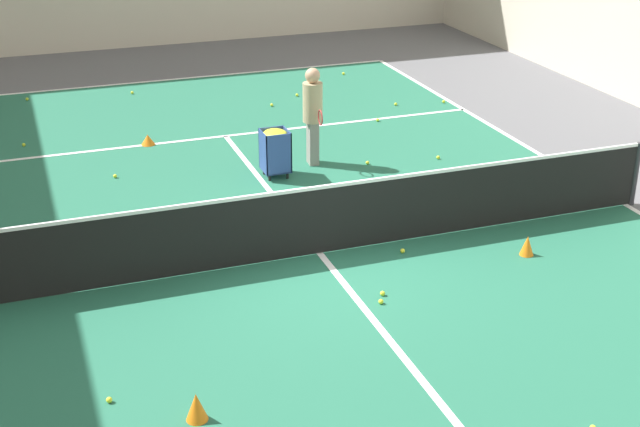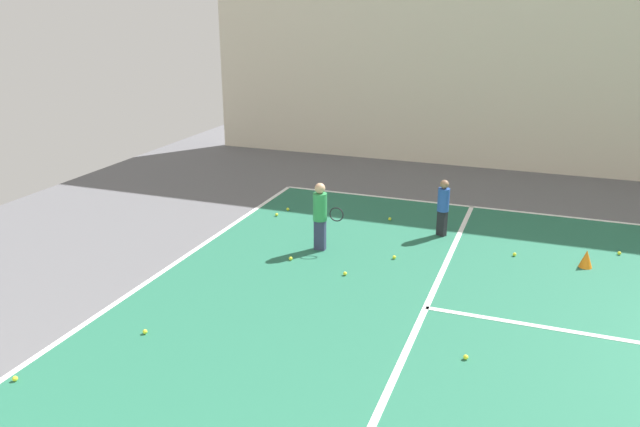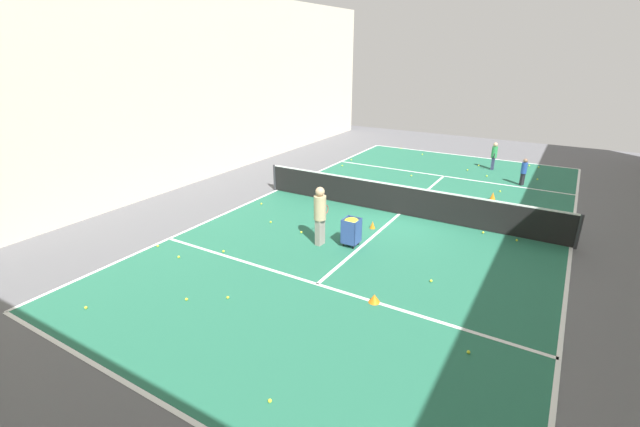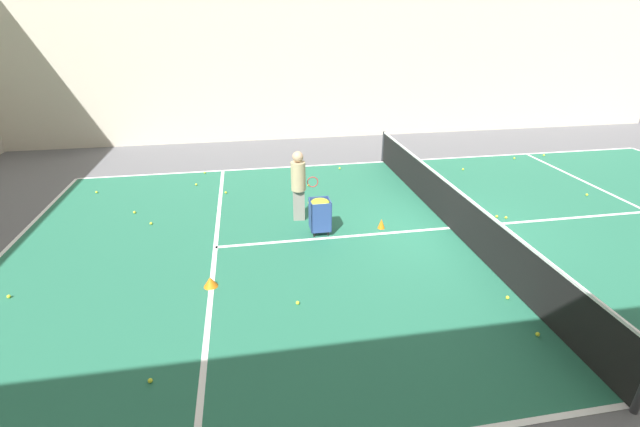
# 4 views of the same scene
# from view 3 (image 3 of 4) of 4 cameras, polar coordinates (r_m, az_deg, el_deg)

# --- Properties ---
(ground_plane) EXTENTS (32.31, 32.31, 0.00)m
(ground_plane) POSITION_cam_3_polar(r_m,az_deg,el_deg) (15.62, 10.52, -0.09)
(ground_plane) COLOR #5B5B60
(court_playing_area) EXTENTS (10.85, 20.74, 0.00)m
(court_playing_area) POSITION_cam_3_polar(r_m,az_deg,el_deg) (15.62, 10.52, -0.09)
(court_playing_area) COLOR #23664C
(court_playing_area) RESTS_ON ground
(line_baseline_near) EXTENTS (10.85, 0.10, 0.00)m
(line_baseline_near) POSITION_cam_3_polar(r_m,az_deg,el_deg) (25.24, 19.04, 7.26)
(line_baseline_near) COLOR white
(line_baseline_near) RESTS_ON ground
(line_baseline_far) EXTENTS (10.85, 0.10, 0.00)m
(line_baseline_far) POSITION_cam_3_polar(r_m,az_deg,el_deg) (8.14, -19.25, -23.40)
(line_baseline_far) COLOR white
(line_baseline_far) RESTS_ON ground
(line_sideline_left) EXTENTS (0.10, 20.74, 0.00)m
(line_sideline_left) POSITION_cam_3_polar(r_m,az_deg,el_deg) (14.84, 30.47, -3.95)
(line_sideline_left) COLOR white
(line_sideline_left) RESTS_ON ground
(line_sideline_right) EXTENTS (0.10, 20.74, 0.00)m
(line_sideline_right) POSITION_cam_3_polar(r_m,az_deg,el_deg) (18.07, -5.75, 3.11)
(line_sideline_right) COLOR white
(line_sideline_right) RESTS_ON ground
(line_service_near) EXTENTS (10.85, 0.10, 0.00)m
(line_service_near) POSITION_cam_3_polar(r_m,az_deg,el_deg) (20.82, 16.16, 4.81)
(line_service_near) COLOR white
(line_service_near) RESTS_ON ground
(line_service_far) EXTENTS (10.85, 0.10, 0.00)m
(line_service_far) POSITION_cam_3_polar(r_m,az_deg,el_deg) (10.94, -0.38, -9.40)
(line_service_far) COLOR white
(line_service_far) RESTS_ON ground
(line_centre_service) EXTENTS (0.10, 11.41, 0.00)m
(line_centre_service) POSITION_cam_3_polar(r_m,az_deg,el_deg) (15.62, 10.52, -0.08)
(line_centre_service) COLOR white
(line_centre_service) RESTS_ON ground
(hall_enclosure_right) EXTENTS (0.15, 28.61, 7.95)m
(hall_enclosure_right) POSITION_cam_3_polar(r_m,az_deg,el_deg) (19.81, -15.59, 15.81)
(hall_enclosure_right) COLOR beige
(hall_enclosure_right) RESTS_ON ground
(tennis_net) EXTENTS (11.15, 0.10, 1.09)m
(tennis_net) POSITION_cam_3_polar(r_m,az_deg,el_deg) (15.43, 10.66, 1.85)
(tennis_net) COLOR #2D2D33
(tennis_net) RESTS_ON ground
(player_near_baseline) EXTENTS (0.27, 0.59, 1.34)m
(player_near_baseline) POSITION_cam_3_polar(r_m,az_deg,el_deg) (22.61, 22.21, 7.33)
(player_near_baseline) COLOR #2D3351
(player_near_baseline) RESTS_ON ground
(coach_at_net) EXTENTS (0.39, 0.70, 1.82)m
(coach_at_net) POSITION_cam_3_polar(r_m,az_deg,el_deg) (12.63, 0.01, 0.19)
(coach_at_net) COLOR gray
(coach_at_net) RESTS_ON ground
(child_midcourt) EXTENTS (0.32, 0.32, 1.18)m
(child_midcourt) POSITION_cam_3_polar(r_m,az_deg,el_deg) (20.46, 25.53, 5.25)
(child_midcourt) COLOR black
(child_midcourt) RESTS_ON ground
(ball_cart) EXTENTS (0.47, 0.49, 0.88)m
(ball_cart) POSITION_cam_3_polar(r_m,az_deg,el_deg) (12.74, 4.21, -1.80)
(ball_cart) COLOR #2D478C
(ball_cart) RESTS_ON ground
(training_cone_0) EXTENTS (0.24, 0.24, 0.33)m
(training_cone_0) POSITION_cam_3_polar(r_m,az_deg,el_deg) (18.05, 22.04, 2.15)
(training_cone_0) COLOR orange
(training_cone_0) RESTS_ON ground
(training_cone_1) EXTENTS (0.28, 0.28, 0.21)m
(training_cone_1) POSITION_cam_3_polar(r_m,az_deg,el_deg) (10.27, 7.25, -11.15)
(training_cone_1) COLOR orange
(training_cone_1) RESTS_ON ground
(training_cone_2) EXTENTS (0.21, 0.21, 0.30)m
(training_cone_2) POSITION_cam_3_polar(r_m,az_deg,el_deg) (17.57, 3.07, 3.18)
(training_cone_2) COLOR orange
(training_cone_2) RESTS_ON ground
(training_cone_3) EXTENTS (0.18, 0.18, 0.25)m
(training_cone_3) POSITION_cam_3_polar(r_m,az_deg,el_deg) (14.22, 7.02, -1.51)
(training_cone_3) COLOR orange
(training_cone_3) RESTS_ON ground
(tennis_ball_0) EXTENTS (0.07, 0.07, 0.07)m
(tennis_ball_0) POSITION_cam_3_polar(r_m,az_deg,el_deg) (13.74, -20.83, -4.06)
(tennis_ball_0) COLOR yellow
(tennis_ball_0) RESTS_ON ground
(tennis_ball_1) EXTENTS (0.07, 0.07, 0.07)m
(tennis_ball_1) POSITION_cam_3_polar(r_m,az_deg,el_deg) (17.04, 11.17, 1.80)
(tennis_ball_1) COLOR yellow
(tennis_ball_1) RESTS_ON ground
(tennis_ball_2) EXTENTS (0.07, 0.07, 0.07)m
(tennis_ball_2) POSITION_cam_3_polar(r_m,az_deg,el_deg) (24.17, 26.13, 5.76)
(tennis_ball_2) COLOR yellow
(tennis_ball_2) RESTS_ON ground
(tennis_ball_3) EXTENTS (0.07, 0.07, 0.07)m
(tennis_ball_3) POSITION_cam_3_polar(r_m,az_deg,el_deg) (22.14, 19.06, 5.52)
(tennis_ball_3) COLOR yellow
(tennis_ball_3) RESTS_ON ground
(tennis_ball_4) EXTENTS (0.07, 0.07, 0.07)m
(tennis_ball_4) POSITION_cam_3_polar(r_m,az_deg,el_deg) (21.76, 2.99, 6.40)
(tennis_ball_4) COLOR yellow
(tennis_ball_4) RESTS_ON ground
(tennis_ball_6) EXTENTS (0.07, 0.07, 0.07)m
(tennis_ball_6) POSITION_cam_3_polar(r_m,az_deg,el_deg) (12.84, -18.33, -5.52)
(tennis_ball_6) COLOR yellow
(tennis_ball_6) RESTS_ON ground
(tennis_ball_7) EXTENTS (0.07, 0.07, 0.07)m
(tennis_ball_7) POSITION_cam_3_polar(r_m,az_deg,el_deg) (23.20, 20.40, 6.03)
(tennis_ball_7) COLOR yellow
(tennis_ball_7) RESTS_ON ground
(tennis_ball_8) EXTENTS (0.07, 0.07, 0.07)m
(tennis_ball_8) POSITION_cam_3_polar(r_m,az_deg,el_deg) (17.41, 24.35, 0.69)
(tennis_ball_8) COLOR yellow
(tennis_ball_8) RESTS_ON ground
(tennis_ball_9) EXTENTS (0.07, 0.07, 0.07)m
(tennis_ball_9) POSITION_cam_3_polar(r_m,az_deg,el_deg) (14.55, 24.75, -3.25)
(tennis_ball_9) COLOR yellow
(tennis_ball_9) RESTS_ON ground
(tennis_ball_10) EXTENTS (0.07, 0.07, 0.07)m
(tennis_ball_10) POSITION_cam_3_polar(r_m,az_deg,el_deg) (13.79, -2.50, -2.50)
(tennis_ball_10) COLOR yellow
(tennis_ball_10) RESTS_ON ground
(tennis_ball_12) EXTENTS (0.07, 0.07, 0.07)m
(tennis_ball_12) POSITION_cam_3_polar(r_m,az_deg,el_deg) (10.76, -17.38, -10.85)
(tennis_ball_12) COLOR yellow
(tennis_ball_12) RESTS_ON ground
(tennis_ball_13) EXTENTS (0.07, 0.07, 0.07)m
(tennis_ball_13) POSITION_cam_3_polar(r_m,az_deg,el_deg) (24.80, 13.49, 7.68)
(tennis_ball_13) COLOR yellow
(tennis_ball_13) RESTS_ON ground
(tennis_ball_14) EXTENTS (0.07, 0.07, 0.07)m
(tennis_ball_14) POSITION_cam_3_polar(r_m,az_deg,el_deg) (26.06, 10.76, 8.53)
(tennis_ball_14) COLOR yellow
(tennis_ball_14) RESTS_ON ground
(tennis_ball_15) EXTENTS (0.07, 0.07, 0.07)m
(tennis_ball_15) POSITION_cam_3_polar(r_m,az_deg,el_deg) (21.37, 21.35, 4.69)
(tennis_ball_15) COLOR yellow
(tennis_ball_15) RESTS_ON ground
(tennis_ball_16) EXTENTS (0.07, 0.07, 0.07)m
(tennis_ball_16) POSITION_cam_3_polar(r_m,az_deg,el_deg) (19.29, 1.76, 4.48)
(tennis_ball_16) COLOR yellow
(tennis_ball_16) RESTS_ON ground
(tennis_ball_17) EXTENTS (0.07, 0.07, 0.07)m
(tennis_ball_17) POSITION_cam_3_polar(r_m,az_deg,el_deg) (22.96, 4.21, 7.16)
(tennis_ball_17) COLOR yellow
(tennis_ball_17) RESTS_ON ground
(tennis_ball_18) EXTENTS (0.07, 0.07, 0.07)m
(tennis_ball_18) POSITION_cam_3_polar(r_m,az_deg,el_deg) (14.72, 20.92, -2.38)
(tennis_ball_18) COLOR yellow
(tennis_ball_18) RESTS_ON ground
(tennis_ball_19) EXTENTS (0.07, 0.07, 0.07)m
(tennis_ball_19) POSITION_cam_3_polar(r_m,az_deg,el_deg) (11.37, 14.59, -8.68)
(tennis_ball_19) COLOR yellow
(tennis_ball_19) RESTS_ON ground
(tennis_ball_20) EXTENTS (0.07, 0.07, 0.07)m
(tennis_ball_20) POSITION_cam_3_polar(r_m,az_deg,el_deg) (11.33, -28.76, -10.94)
(tennis_ball_20) COLOR yellow
(tennis_ball_20) RESTS_ON ground
(tennis_ball_21) EXTENTS (0.07, 0.07, 0.07)m
(tennis_ball_21) POSITION_cam_3_polar(r_m,az_deg,el_deg) (16.45, -7.83, 1.31)
(tennis_ball_21) COLOR yellow
(tennis_ball_21) RESTS_ON ground
(tennis_ball_22) EXTENTS (0.07, 0.07, 0.07)m
(tennis_ball_22) POSITION_cam_3_polar(r_m,az_deg,el_deg) (19.25, 22.88, 2.76)
(tennis_ball_22) COLOR yellow
(tennis_ball_22) RESTS_ON ground
(tennis_ball_23) EXTENTS (0.07, 0.07, 0.07)m
(tennis_ball_23) POSITION_cam_3_polar(r_m,az_deg,el_deg) (20.42, 12.08, 4.96)
(tennis_ball_23) COLOR yellow
(tennis_ball_23) RESTS_ON ground
(tennis_ball_24) EXTENTS (0.07, 0.07, 0.07)m
(tennis_ball_24) POSITION_cam_3_polar(r_m,az_deg,el_deg) (9.22, 19.19, -17.04)
(tennis_ball_24) COLOR yellow
(tennis_ball_24) RESTS_ON ground
(tennis_ball_25) EXTENTS (0.07, 0.07, 0.07)m
(tennis_ball_25) POSITION_cam_3_polar(r_m,az_deg,el_deg) (7.88, -6.70, -23.55)
(tennis_ball_25) COLOR yellow
(tennis_ball_25) RESTS_ON ground
(tennis_ball_26) EXTENTS (0.07, 0.07, 0.07)m
(tennis_ball_26) POSITION_cam_3_polar(r_m,az_deg,el_deg) (12.83, -12.75, -4.92)
(tennis_ball_26) COLOR yellow
(tennis_ball_26) RESTS_ON ground
(tennis_ball_27) EXTENTS (0.07, 0.07, 0.07)m
(tennis_ball_27) POSITION_cam_3_polar(r_m,az_deg,el_deg) (14.67, -6.59, -1.14)
(tennis_ball_27) COLOR yellow
(tennis_ball_27) RESTS_ON ground
(tennis_ball_28) EXTENTS (0.07, 0.07, 0.07)m
(tennis_ball_28) POSITION_cam_3_polar(r_m,az_deg,el_deg) (17.18, 11.73, 1.93)
(tennis_ball_28) COLOR yellow
(tennis_ball_28) RESTS_ON ground
(tennis_ball_29) EXTENTS (0.07, 0.07, 0.07)m
(tennis_ball_29) POSITION_cam_3_polar(r_m,az_deg,el_deg) (10.58, -12.20, -10.88)
(tennis_ball_29) COLOR yellow
(tennis_ball_29) RESTS_ON ground
(tennis_ball_30) EXTENTS (0.07, 0.07, 0.07)m
(tennis_ball_30) POSITION_cam_3_polar(r_m,az_deg,el_deg) (24.06, 27.14, 5.52)
(tennis_ball_30) COLOR yellow
(tennis_ball_30) RESTS_ON ground
(tennis_ball_31) EXTENTS (0.07, 0.07, 0.07)m
(tennis_ball_31) POSITION_cam_3_polar(r_m,az_deg,el_deg) (16.35, 7.21, 1.21)
(tennis_ball_31) COLOR yellow
(tennis_ball_31) RESTS_ON ground
(tennis_ball_32) EXTENTS (0.07, 0.07, 0.07)m
(tennis_ball_32) POSITION_cam_3_polar(r_m,az_deg,el_deg) (21.76, 27.00, 4.09)
(tennis_ball_32) COLOR yellow
(tennis_ball_32) RESTS_ON ground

